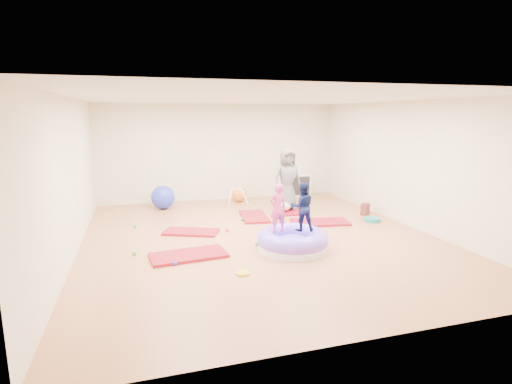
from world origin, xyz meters
name	(u,v)px	position (x,y,z in m)	size (l,w,h in m)	color
room	(260,170)	(0.00, 0.00, 1.40)	(7.01, 8.01, 2.81)	#AE7048
gym_mat_front_left	(188,255)	(-1.56, -0.73, 0.03)	(1.33, 0.67, 0.06)	maroon
gym_mat_mid_left	(191,232)	(-1.33, 0.72, 0.02)	(1.14, 0.57, 0.05)	maroon
gym_mat_center_back	(254,217)	(0.34, 1.59, 0.03)	(1.22, 0.61, 0.05)	maroon
gym_mat_right	(320,222)	(1.66, 0.65, 0.03)	(1.31, 0.66, 0.05)	maroon
gym_mat_rear_right	(290,209)	(1.46, 2.03, 0.03)	(1.23, 0.61, 0.05)	maroon
inflatable_cushion	(293,241)	(0.36, -0.91, 0.16)	(1.33, 1.33, 0.42)	white
child_pink	(278,205)	(0.10, -0.78, 0.85)	(0.34, 0.22, 0.92)	#D83E81
child_navy	(302,204)	(0.57, -0.82, 0.85)	(0.45, 0.35, 0.92)	#0E163B
adult_caregiver	(287,179)	(1.36, 2.02, 0.84)	(0.77, 0.50, 1.58)	#5B5B5C
infant	(285,207)	(1.22, 1.82, 0.17)	(0.39, 0.40, 0.23)	#9ADCF5
ball_pit_balls	(217,234)	(-0.83, 0.38, 0.04)	(3.39, 2.78, 0.07)	green
exercise_ball_blue	(163,197)	(-1.75, 3.18, 0.32)	(0.63, 0.63, 0.63)	#2736C7
exercise_ball_orange	(239,194)	(0.44, 3.46, 0.22)	(0.44, 0.44, 0.44)	orange
infant_play_gym	(236,194)	(0.24, 3.10, 0.31)	(0.61, 0.58, 0.47)	white
cube_shelf	(299,185)	(2.44, 3.79, 0.34)	(0.67, 0.33, 0.67)	white
balance_disc	(372,219)	(2.93, 0.45, 0.04)	(0.39, 0.39, 0.09)	#128375
backpack	(365,209)	(3.10, 1.05, 0.15)	(0.25, 0.16, 0.29)	maroon
yellow_toy	(243,273)	(-0.83, -1.78, 0.02)	(0.22, 0.22, 0.03)	yellow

